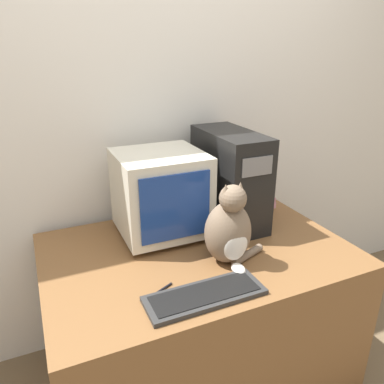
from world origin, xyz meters
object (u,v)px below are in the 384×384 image
object	(u,v)px
crt_monitor	(161,193)
keyboard	(205,295)
pen	(158,292)
computer_tower	(229,178)
cat	(229,230)
book_stack	(256,201)

from	to	relation	value
crt_monitor	keyboard	world-z (taller)	crt_monitor
crt_monitor	keyboard	xyz separation A→B (m)	(-0.03, -0.53, -0.20)
crt_monitor	pen	bearing A→B (deg)	-111.84
computer_tower	keyboard	distance (m)	0.69
cat	pen	distance (m)	0.38
book_stack	cat	bearing A→B (deg)	-134.43
computer_tower	book_stack	distance (m)	0.31
crt_monitor	book_stack	world-z (taller)	crt_monitor
crt_monitor	keyboard	distance (m)	0.57
book_stack	pen	xyz separation A→B (m)	(-0.77, -0.52, -0.03)
cat	pen	bearing A→B (deg)	-163.86
crt_monitor	pen	distance (m)	0.52
cat	pen	size ratio (longest dim) A/B	2.65
crt_monitor	cat	size ratio (longest dim) A/B	1.11
cat	book_stack	bearing A→B (deg)	47.77
pen	book_stack	bearing A→B (deg)	33.93
computer_tower	crt_monitor	bearing A→B (deg)	178.82
computer_tower	pen	distance (m)	0.73
cat	book_stack	world-z (taller)	cat
computer_tower	cat	distance (m)	0.41
crt_monitor	cat	distance (m)	0.40
keyboard	cat	bearing A→B (deg)	42.28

